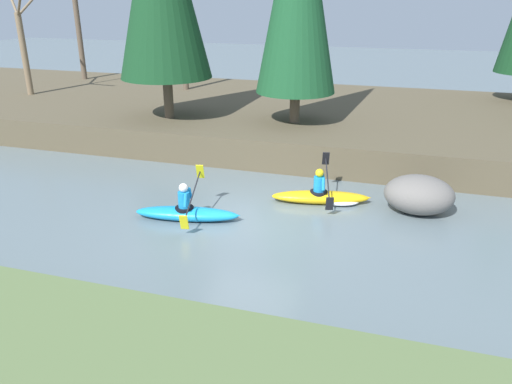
{
  "coord_description": "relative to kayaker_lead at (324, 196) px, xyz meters",
  "views": [
    {
      "loc": [
        3.54,
        -11.17,
        5.49
      ],
      "look_at": [
        -0.05,
        0.61,
        0.55
      ],
      "focal_mm": 35.0,
      "sensor_mm": 36.0,
      "label": 1
    }
  ],
  "objects": [
    {
      "name": "ground_plane",
      "position": [
        -1.62,
        -1.69,
        -0.2
      ],
      "size": [
        90.0,
        90.0,
        0.0
      ],
      "primitive_type": "plane",
      "color": "slate"
    },
    {
      "name": "bare_tree_mid_downstream",
      "position": [
        -8.51,
        9.75,
        4.3
      ],
      "size": [
        4.01,
        3.96,
        7.31
      ],
      "color": "brown",
      "rests_on": "riverbank_far"
    },
    {
      "name": "riverbank_far",
      "position": [
        -1.62,
        7.6,
        0.33
      ],
      "size": [
        44.0,
        11.37,
        1.06
      ],
      "color": "brown",
      "rests_on": "ground"
    },
    {
      "name": "kayaker_lead",
      "position": [
        0.0,
        0.0,
        0.0
      ],
      "size": [
        2.78,
        2.05,
        1.2
      ],
      "rotation": [
        0.0,
        0.0,
        0.23
      ],
      "color": "yellow",
      "rests_on": "ground"
    },
    {
      "name": "kayaker_middle",
      "position": [
        -3.2,
        -2.14,
        0.02
      ],
      "size": [
        2.79,
        2.06,
        1.2
      ],
      "rotation": [
        0.0,
        0.0,
        0.18
      ],
      "color": "#1993D6",
      "rests_on": "ground"
    },
    {
      "name": "bare_tree_mid_upstream",
      "position": [
        -14.93,
        6.42,
        3.11
      ],
      "size": [
        2.68,
        2.64,
        4.78
      ],
      "color": "#7A664C",
      "rests_on": "riverbank_far"
    },
    {
      "name": "boulder_midstream",
      "position": [
        2.49,
        0.08,
        0.32
      ],
      "size": [
        1.82,
        1.42,
        1.03
      ],
      "color": "slate",
      "rests_on": "ground"
    },
    {
      "name": "bare_tree_upstream",
      "position": [
        -15.14,
        10.97,
        3.8
      ],
      "size": [
        3.45,
        3.41,
        6.25
      ],
      "color": "brown",
      "rests_on": "riverbank_far"
    }
  ]
}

